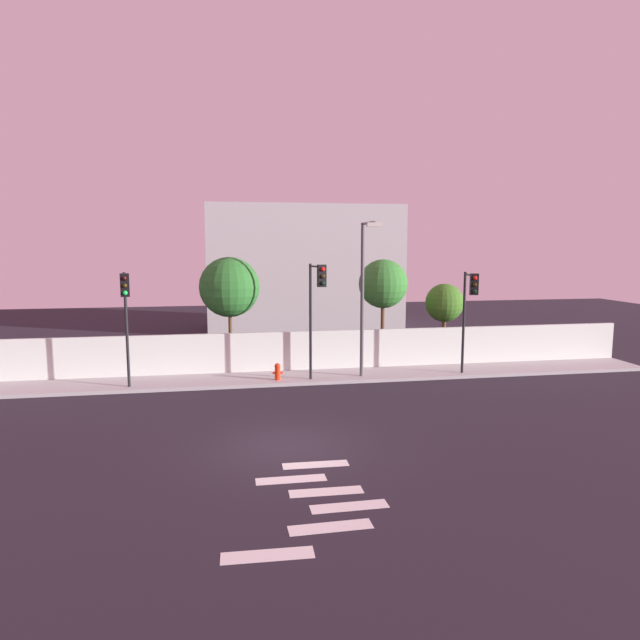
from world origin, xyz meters
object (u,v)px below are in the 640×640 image
object	(u,v)px
traffic_light_right	(469,301)
roadside_tree_midleft	(383,284)
street_lamp_curbside	(364,286)
traffic_light_center	(126,305)
roadside_tree_midright	(445,303)
roadside_tree_leftmost	(229,287)
traffic_light_left	(316,297)
fire_hydrant	(278,371)

from	to	relation	value
traffic_light_right	roadside_tree_midleft	distance (m)	5.01
street_lamp_curbside	roadside_tree_midleft	xyz separation A→B (m)	(1.90, 3.52, -0.17)
traffic_light_center	traffic_light_right	size ratio (longest dim) A/B	1.02
traffic_light_center	roadside_tree_midright	world-z (taller)	traffic_light_center
roadside_tree_leftmost	roadside_tree_midleft	bearing A→B (deg)	-0.00
traffic_light_center	traffic_light_right	bearing A→B (deg)	-1.05
roadside_tree_leftmost	traffic_light_left	bearing A→B (deg)	-49.34
traffic_light_left	roadside_tree_midright	xyz separation A→B (m)	(7.35, 4.07, -0.81)
roadside_tree_midleft	roadside_tree_midright	distance (m)	3.42
fire_hydrant	roadside_tree_midleft	distance (m)	7.41
traffic_light_center	roadside_tree_midleft	size ratio (longest dim) A/B	0.90
traffic_light_left	traffic_light_center	bearing A→B (deg)	179.25
traffic_light_right	traffic_light_left	bearing A→B (deg)	178.59
roadside_tree_midright	traffic_light_right	bearing A→B (deg)	-98.59
street_lamp_curbside	roadside_tree_midright	bearing A→B (deg)	34.25
roadside_tree_midleft	roadside_tree_leftmost	bearing A→B (deg)	180.00
traffic_light_right	roadside_tree_leftmost	world-z (taller)	roadside_tree_leftmost
roadside_tree_leftmost	roadside_tree_midright	distance (m)	10.89
traffic_light_left	fire_hydrant	xyz separation A→B (m)	(-1.57, 0.74, -3.24)
street_lamp_curbside	traffic_light_left	bearing A→B (deg)	-165.74
fire_hydrant	street_lamp_curbside	bearing A→B (deg)	-2.83
traffic_light_right	roadside_tree_leftmost	size ratio (longest dim) A/B	0.85
traffic_light_center	traffic_light_right	world-z (taller)	traffic_light_center
traffic_light_center	street_lamp_curbside	bearing A→B (deg)	2.66
fire_hydrant	roadside_tree_leftmost	xyz separation A→B (m)	(-1.93, 3.33, 3.39)
traffic_light_left	fire_hydrant	distance (m)	3.68
roadside_tree_midleft	roadside_tree_midright	xyz separation A→B (m)	(3.27, 0.00, -1.01)
fire_hydrant	roadside_tree_leftmost	distance (m)	5.13
street_lamp_curbside	traffic_light_center	bearing A→B (deg)	-177.34
street_lamp_curbside	fire_hydrant	world-z (taller)	street_lamp_curbside
traffic_light_left	roadside_tree_midleft	world-z (taller)	roadside_tree_midleft
fire_hydrant	roadside_tree_midleft	world-z (taller)	roadside_tree_midleft
traffic_light_left	traffic_light_right	world-z (taller)	traffic_light_left
roadside_tree_midleft	roadside_tree_midright	bearing A→B (deg)	0.00
roadside_tree_midleft	fire_hydrant	bearing A→B (deg)	-149.44
street_lamp_curbside	roadside_tree_leftmost	world-z (taller)	street_lamp_curbside
traffic_light_left	traffic_light_center	distance (m)	7.61
traffic_light_center	fire_hydrant	xyz separation A→B (m)	(6.03, 0.64, -3.03)
roadside_tree_midleft	traffic_light_center	bearing A→B (deg)	-161.21
street_lamp_curbside	fire_hydrant	bearing A→B (deg)	177.17
roadside_tree_midleft	roadside_tree_midright	size ratio (longest dim) A/B	1.31
traffic_light_right	fire_hydrant	distance (m)	8.84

